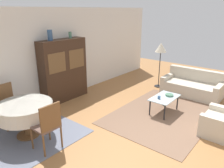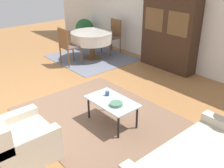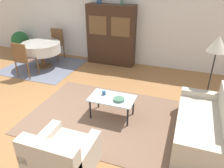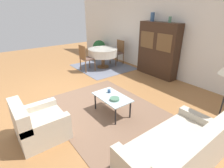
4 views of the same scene
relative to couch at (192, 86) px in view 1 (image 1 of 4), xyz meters
name	(u,v)px [view 1 (image 1 of 4)]	position (x,y,z in m)	size (l,w,h in m)	color
ground_plane	(158,143)	(-3.17, -0.47, -0.28)	(14.00, 14.00, 0.00)	#9E6B3D
wall_back	(47,57)	(-3.17, 3.16, 1.07)	(10.00, 0.06, 2.70)	silver
area_rug	(163,114)	(-1.90, 0.05, -0.28)	(3.09, 2.28, 0.01)	brown
dining_rug	(27,136)	(-4.74, 1.89, -0.28)	(2.16, 1.99, 0.01)	slate
couch	(192,86)	(0.00, 0.00, 0.00)	(0.90, 1.80, 0.80)	beige
coffee_table	(165,99)	(-1.78, 0.11, 0.11)	(0.90, 0.53, 0.43)	black
display_cabinet	(64,70)	(-2.82, 2.91, 0.63)	(1.50, 0.40, 1.83)	#382316
dining_table	(25,110)	(-4.71, 1.89, 0.33)	(1.16, 1.16, 0.76)	brown
dining_chair_near	(48,124)	(-4.71, 1.09, 0.29)	(0.44, 0.44, 0.99)	brown
dining_chair_far	(7,102)	(-4.71, 2.69, 0.29)	(0.44, 0.44, 0.99)	brown
floor_lamp	(161,49)	(0.02, 1.22, 1.06)	(0.40, 0.40, 1.57)	black
cup	(159,97)	(-1.98, 0.17, 0.20)	(0.07, 0.07, 0.08)	#33517A
bowl	(169,95)	(-1.62, 0.05, 0.18)	(0.21, 0.21, 0.05)	#4C7A60
vase_tall	(50,35)	(-3.20, 2.91, 1.69)	(0.14, 0.14, 0.29)	#33517A
vase_short	(70,35)	(-2.49, 2.91, 1.64)	(0.09, 0.09, 0.18)	#4C7A60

